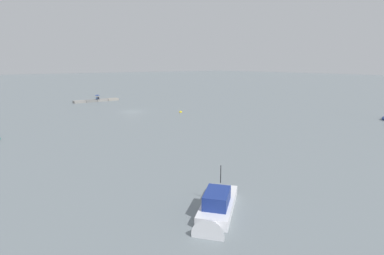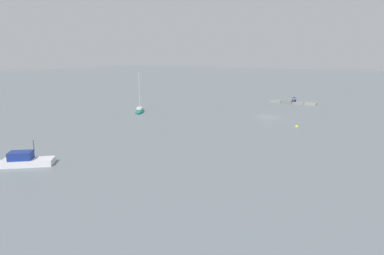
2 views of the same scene
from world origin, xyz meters
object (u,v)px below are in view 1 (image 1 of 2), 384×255
Objects in this scene: person_seated_dark_left at (98,98)px; mooring_buoy_near at (181,112)px; person_seated_blue_right at (97,98)px; umbrella_open_navy at (97,95)px; motorboat_white_near at (216,212)px.

person_seated_dark_left is 1.33× the size of mooring_buoy_near.
mooring_buoy_near is (-7.27, 27.43, -0.73)m from person_seated_blue_right.
person_seated_dark_left is 28.44m from mooring_buoy_near.
mooring_buoy_near is (-6.97, 27.59, -1.60)m from umbrella_open_navy.
motorboat_white_near is 42.44m from mooring_buoy_near.
person_seated_blue_right is 0.12× the size of motorboat_white_near.
mooring_buoy_near is at bearing 115.48° from person_seated_blue_right.
motorboat_white_near reaches higher than person_seated_blue_right.
motorboat_white_near is 11.43× the size of mooring_buoy_near.
person_seated_dark_left is 0.90m from umbrella_open_navy.
motorboat_white_near reaches higher than mooring_buoy_near.
umbrella_open_navy is at bearing -52.50° from motorboat_white_near.
umbrella_open_navy is 28.50m from mooring_buoy_near.
person_seated_blue_right is 0.55× the size of umbrella_open_navy.
umbrella_open_navy is at bearing -141.33° from person_seated_blue_right.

